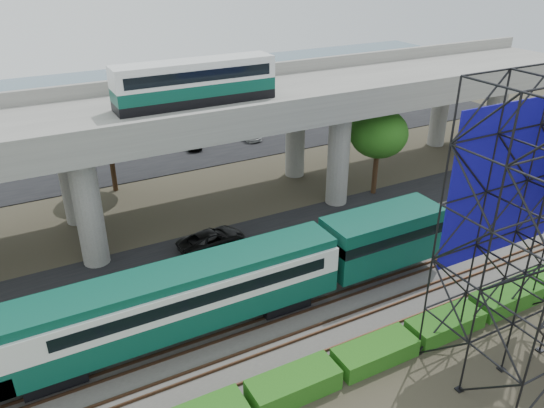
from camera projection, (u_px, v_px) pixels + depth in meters
ground at (315, 320)px, 31.24m from camera, size 140.00×140.00×0.00m
ballast_bed at (298, 301)px, 32.78m from camera, size 90.00×12.00×0.20m
service_road at (240, 240)px, 39.52m from camera, size 90.00×5.00×0.08m
parking_lot at (149, 145)px, 58.10m from camera, size 90.00×18.00×0.08m
harbor_water at (105, 99)px, 75.50m from camera, size 140.00×40.00×0.03m
rail_tracks at (298, 298)px, 32.70m from camera, size 90.00×9.52×0.16m
commuter_train at (211, 289)px, 29.17m from camera, size 29.30×3.06×4.30m
overpass at (206, 115)px, 40.23m from camera, size 80.00×12.00×12.40m
hedge_strip at (375, 352)px, 28.02m from camera, size 34.60×1.80×1.20m
trees at (149, 158)px, 39.58m from camera, size 40.94×16.94×7.69m
suv at (212, 239)px, 38.21m from camera, size 5.27×3.01×1.39m
parked_cars at (160, 139)px, 58.06m from camera, size 39.05×9.55×1.30m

